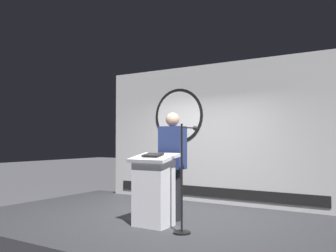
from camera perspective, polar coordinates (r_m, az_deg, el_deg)
ground_plane at (r=6.12m, az=-1.05°, el=-17.04°), size 40.00×40.00×0.00m
stage_platform at (r=6.08m, az=-1.05°, el=-15.67°), size 6.40×4.00×0.30m
banner_display at (r=7.54m, az=6.60°, el=-1.13°), size 5.00×0.12×2.82m
podium at (r=5.52m, az=-2.27°, el=-9.89°), size 0.64×0.50×1.08m
speaker_person at (r=5.86m, az=0.71°, el=-6.06°), size 0.40×0.26×1.71m
microphone_stand at (r=5.13m, az=2.46°, el=-10.49°), size 0.24×0.54×1.49m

